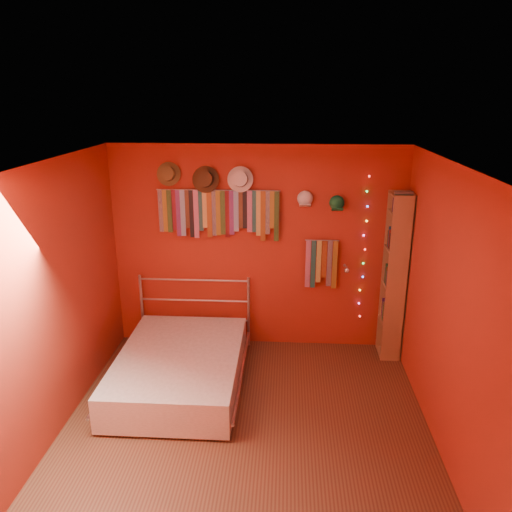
% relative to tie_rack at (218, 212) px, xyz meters
% --- Properties ---
extents(ground, '(3.50, 3.50, 0.00)m').
position_rel_tie_rack_xyz_m(ground, '(0.45, -1.68, -1.72)').
color(ground, '#512B1B').
rests_on(ground, ground).
extents(back_wall, '(3.50, 0.02, 2.50)m').
position_rel_tie_rack_xyz_m(back_wall, '(0.45, 0.07, -0.47)').
color(back_wall, '#A3371A').
rests_on(back_wall, ground).
extents(right_wall, '(0.02, 3.50, 2.50)m').
position_rel_tie_rack_xyz_m(right_wall, '(2.20, -1.68, -0.47)').
color(right_wall, '#A3371A').
rests_on(right_wall, ground).
extents(left_wall, '(0.02, 3.50, 2.50)m').
position_rel_tie_rack_xyz_m(left_wall, '(-1.30, -1.68, -0.47)').
color(left_wall, '#A3371A').
rests_on(left_wall, ground).
extents(ceiling, '(3.50, 3.50, 0.02)m').
position_rel_tie_rack_xyz_m(ceiling, '(0.45, -1.68, 0.78)').
color(ceiling, white).
rests_on(ceiling, back_wall).
extents(tie_rack, '(1.45, 0.03, 0.60)m').
position_rel_tie_rack_xyz_m(tie_rack, '(0.00, 0.00, 0.00)').
color(tie_rack, '#B9B9BE').
rests_on(tie_rack, back_wall).
extents(small_tie_rack, '(0.40, 0.03, 0.60)m').
position_rel_tie_rack_xyz_m(small_tie_rack, '(1.23, 0.00, -0.60)').
color(small_tie_rack, '#B9B9BE').
rests_on(small_tie_rack, back_wall).
extents(fedora_olive, '(0.28, 0.15, 0.27)m').
position_rel_tie_rack_xyz_m(fedora_olive, '(-0.57, -0.03, 0.44)').
color(fedora_olive, brown).
rests_on(fedora_olive, back_wall).
extents(fedora_brown, '(0.31, 0.17, 0.31)m').
position_rel_tie_rack_xyz_m(fedora_brown, '(-0.14, -0.03, 0.38)').
color(fedora_brown, '#462E19').
rests_on(fedora_brown, back_wall).
extents(fedora_white, '(0.30, 0.16, 0.29)m').
position_rel_tie_rack_xyz_m(fedora_white, '(0.26, -0.03, 0.39)').
color(fedora_white, white).
rests_on(fedora_white, back_wall).
extents(cap_white, '(0.18, 0.23, 0.18)m').
position_rel_tie_rack_xyz_m(cap_white, '(1.01, 0.01, 0.16)').
color(cap_white, white).
rests_on(cap_white, back_wall).
extents(cap_green, '(0.18, 0.22, 0.18)m').
position_rel_tie_rack_xyz_m(cap_green, '(1.38, 0.01, 0.12)').
color(cap_green, '#19743C').
rests_on(cap_green, back_wall).
extents(fairy_lights, '(0.05, 0.02, 1.76)m').
position_rel_tie_rack_xyz_m(fairy_lights, '(1.73, 0.03, -0.44)').
color(fairy_lights, '#FF3333').
rests_on(fairy_lights, back_wall).
extents(reading_lamp, '(0.06, 0.27, 0.08)m').
position_rel_tie_rack_xyz_m(reading_lamp, '(1.51, -0.15, -0.64)').
color(reading_lamp, '#B9B9BE').
rests_on(reading_lamp, back_wall).
extents(bookshelf, '(0.25, 0.34, 2.00)m').
position_rel_tie_rack_xyz_m(bookshelf, '(2.11, -0.15, -0.70)').
color(bookshelf, '#A37E49').
rests_on(bookshelf, ground).
extents(bed, '(1.38, 1.90, 0.91)m').
position_rel_tie_rack_xyz_m(bed, '(-0.32, -0.99, -1.51)').
color(bed, '#B9B9BE').
rests_on(bed, ground).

